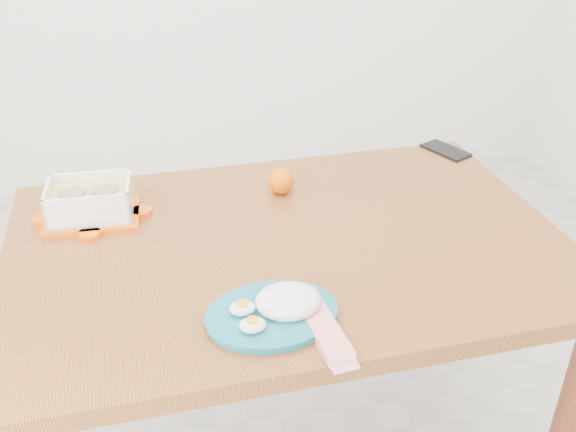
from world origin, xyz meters
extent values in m
cube|color=brown|center=(0.09, -0.08, 0.73)|extent=(1.29, 0.92, 0.04)
cylinder|color=#612918|center=(-0.49, 0.22, 0.35)|extent=(0.06, 0.06, 0.71)
cylinder|color=#612918|center=(0.61, 0.31, 0.35)|extent=(0.06, 0.06, 0.71)
cube|color=#E85206|center=(-0.34, 0.09, 0.76)|extent=(0.22, 0.16, 0.01)
cube|color=white|center=(-0.34, 0.09, 0.80)|extent=(0.19, 0.14, 0.08)
cube|color=tan|center=(-0.34, 0.09, 0.79)|extent=(0.18, 0.12, 0.05)
cylinder|color=#988563|center=(-0.38, 0.09, 0.81)|extent=(0.06, 0.06, 0.02)
cylinder|color=#988563|center=(-0.31, 0.09, 0.81)|extent=(0.06, 0.06, 0.02)
sphere|color=#E74504|center=(0.11, 0.14, 0.78)|extent=(0.07, 0.07, 0.07)
cylinder|color=#166A7E|center=(0.02, -0.35, 0.76)|extent=(0.28, 0.28, 0.02)
ellipsoid|color=white|center=(0.05, -0.34, 0.79)|extent=(0.14, 0.12, 0.05)
ellipsoid|color=silver|center=(-0.03, -0.34, 0.78)|extent=(0.05, 0.05, 0.02)
ellipsoid|color=silver|center=(-0.02, -0.39, 0.78)|extent=(0.05, 0.05, 0.02)
cube|color=red|center=(0.10, -0.39, 0.76)|extent=(0.08, 0.21, 0.02)
cube|color=black|center=(0.61, 0.31, 0.75)|extent=(0.12, 0.15, 0.01)
camera|label=1|loc=(-0.10, -1.27, 1.51)|focal=40.00mm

